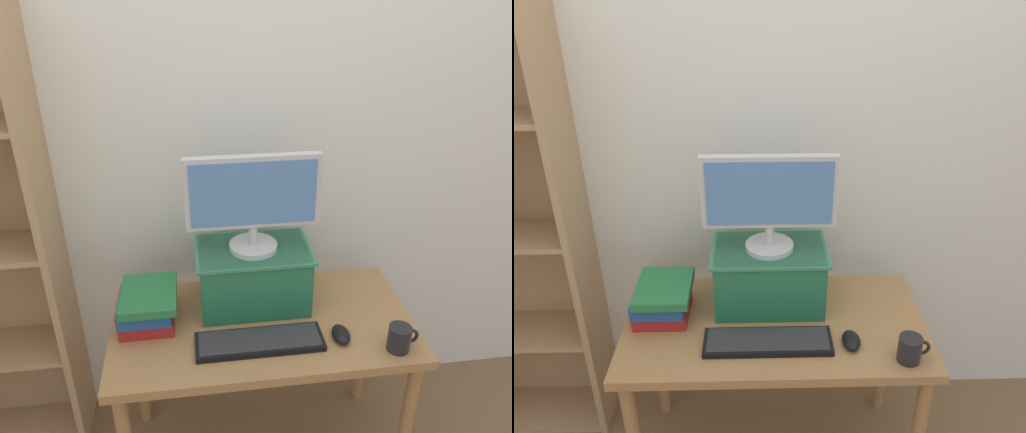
% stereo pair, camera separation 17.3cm
% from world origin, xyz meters
% --- Properties ---
extents(back_wall, '(7.00, 0.08, 2.60)m').
position_xyz_m(back_wall, '(0.00, 0.44, 1.30)').
color(back_wall, silver).
rests_on(back_wall, ground_plane).
extents(desk, '(1.12, 0.60, 0.71)m').
position_xyz_m(desk, '(0.00, 0.00, 0.62)').
color(desk, '#9E7042').
rests_on(desk, ground_plane).
extents(riser_box, '(0.44, 0.28, 0.25)m').
position_xyz_m(riser_box, '(-0.02, 0.13, 0.84)').
color(riser_box, '#1E6642').
rests_on(riser_box, desk).
extents(computer_monitor, '(0.49, 0.18, 0.37)m').
position_xyz_m(computer_monitor, '(-0.02, 0.12, 1.16)').
color(computer_monitor, '#B7B7BA').
rests_on(computer_monitor, riser_box).
extents(keyboard, '(0.45, 0.14, 0.02)m').
position_xyz_m(keyboard, '(-0.03, -0.13, 0.73)').
color(keyboard, black).
rests_on(keyboard, desk).
extents(computer_mouse, '(0.06, 0.10, 0.04)m').
position_xyz_m(computer_mouse, '(0.26, -0.13, 0.73)').
color(computer_mouse, black).
rests_on(computer_mouse, desk).
extents(book_stack, '(0.21, 0.25, 0.14)m').
position_xyz_m(book_stack, '(-0.42, 0.05, 0.79)').
color(book_stack, maroon).
rests_on(book_stack, desk).
extents(coffee_mug, '(0.11, 0.08, 0.09)m').
position_xyz_m(coffee_mug, '(0.45, -0.22, 0.76)').
color(coffee_mug, black).
rests_on(coffee_mug, desk).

